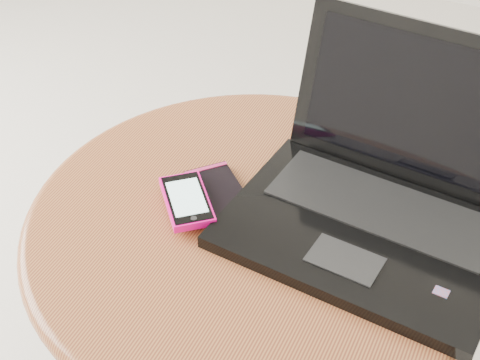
% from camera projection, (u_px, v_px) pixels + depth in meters
% --- Properties ---
extents(table, '(0.65, 0.65, 0.51)m').
position_uv_depth(table, '(256.00, 273.00, 1.05)').
color(table, '#4E2B11').
rests_on(table, ground).
extents(laptop, '(0.39, 0.35, 0.23)m').
position_uv_depth(laptop, '(381.00, 196.00, 0.95)').
color(laptop, black).
rests_on(laptop, table).
extents(phone_black, '(0.14, 0.13, 0.01)m').
position_uv_depth(phone_black, '(220.00, 194.00, 1.01)').
color(phone_black, black).
rests_on(phone_black, table).
extents(phone_pink, '(0.11, 0.12, 0.01)m').
position_uv_depth(phone_pink, '(187.00, 200.00, 0.98)').
color(phone_pink, '#FF0886').
rests_on(phone_pink, phone_black).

